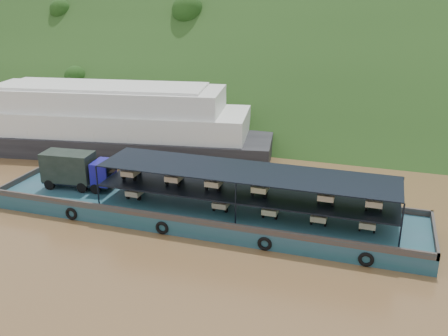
% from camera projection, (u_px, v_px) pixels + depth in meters
% --- Properties ---
extents(ground, '(160.00, 160.00, 0.00)m').
position_uv_depth(ground, '(236.00, 220.00, 40.38)').
color(ground, brown).
rests_on(ground, ground).
extents(hillside, '(140.00, 39.60, 39.60)m').
position_uv_depth(hillside, '(307.00, 116.00, 72.52)').
color(hillside, '#1E3A15').
rests_on(hillside, ground).
extents(cargo_barge, '(35.00, 7.18, 4.54)m').
position_uv_depth(cargo_barge, '(195.00, 205.00, 40.43)').
color(cargo_barge, '#15454B').
rests_on(cargo_barge, ground).
extents(passenger_ferry, '(38.33, 15.29, 7.56)m').
position_uv_depth(passenger_ferry, '(107.00, 122.00, 56.48)').
color(passenger_ferry, black).
rests_on(passenger_ferry, ground).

